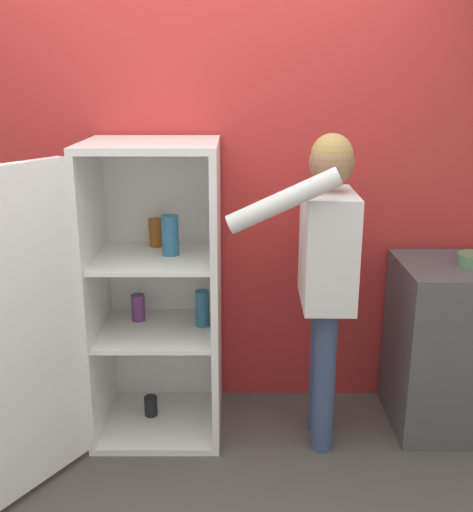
% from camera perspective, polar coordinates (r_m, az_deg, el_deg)
% --- Properties ---
extents(ground_plane, '(12.00, 12.00, 0.00)m').
position_cam_1_polar(ground_plane, '(3.00, -4.44, -21.89)').
color(ground_plane, '#4C4742').
extents(wall_back, '(7.00, 0.06, 2.55)m').
position_cam_1_polar(wall_back, '(3.37, -3.75, 6.55)').
color(wall_back, '#B72D2D').
rests_on(wall_back, ground_plane).
extents(refrigerator, '(1.07, 1.19, 1.57)m').
position_cam_1_polar(refrigerator, '(3.12, -10.29, -3.92)').
color(refrigerator, white).
rests_on(refrigerator, ground_plane).
extents(person, '(0.63, 0.58, 1.62)m').
position_cam_1_polar(person, '(2.97, 8.25, -0.04)').
color(person, '#384770').
rests_on(person, ground_plane).
extents(counter, '(0.59, 0.58, 0.93)m').
position_cam_1_polar(counter, '(3.49, 19.36, -8.03)').
color(counter, '#4C4C51').
rests_on(counter, ground_plane).
extents(bowl, '(0.18, 0.18, 0.06)m').
position_cam_1_polar(bowl, '(3.32, 21.55, -0.32)').
color(bowl, '#517F5B').
rests_on(bowl, counter).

